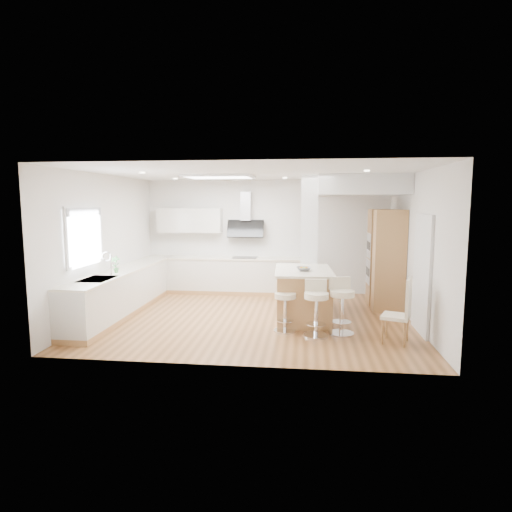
# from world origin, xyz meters

# --- Properties ---
(ground) EXTENTS (6.00, 6.00, 0.00)m
(ground) POSITION_xyz_m (0.00, 0.00, 0.00)
(ground) COLOR #9C6639
(ground) RESTS_ON ground
(ceiling) EXTENTS (6.00, 5.00, 0.02)m
(ceiling) POSITION_xyz_m (0.00, 0.00, 0.00)
(ceiling) COLOR silver
(ceiling) RESTS_ON ground
(wall_back) EXTENTS (6.00, 0.04, 2.80)m
(wall_back) POSITION_xyz_m (0.00, 2.50, 1.40)
(wall_back) COLOR silver
(wall_back) RESTS_ON ground
(wall_left) EXTENTS (0.04, 5.00, 2.80)m
(wall_left) POSITION_xyz_m (-3.00, 0.00, 1.40)
(wall_left) COLOR silver
(wall_left) RESTS_ON ground
(wall_right) EXTENTS (0.04, 5.00, 2.80)m
(wall_right) POSITION_xyz_m (3.00, 0.00, 1.40)
(wall_right) COLOR silver
(wall_right) RESTS_ON ground
(skylight) EXTENTS (4.10, 2.10, 0.06)m
(skylight) POSITION_xyz_m (-0.79, 0.60, 2.77)
(skylight) COLOR silver
(skylight) RESTS_ON ground
(window_left) EXTENTS (0.06, 1.28, 1.07)m
(window_left) POSITION_xyz_m (-2.96, -0.90, 1.69)
(window_left) COLOR white
(window_left) RESTS_ON ground
(doorway_right) EXTENTS (0.05, 1.00, 2.10)m
(doorway_right) POSITION_xyz_m (2.97, -0.60, 1.00)
(doorway_right) COLOR #4D433C
(doorway_right) RESTS_ON ground
(counter_left) EXTENTS (0.63, 4.50, 1.35)m
(counter_left) POSITION_xyz_m (-2.70, 0.23, 0.46)
(counter_left) COLOR #B1814C
(counter_left) RESTS_ON ground
(counter_back) EXTENTS (3.62, 0.63, 2.50)m
(counter_back) POSITION_xyz_m (-0.91, 2.22, 0.70)
(counter_back) COLOR #B1814C
(counter_back) RESTS_ON ground
(pillar) EXTENTS (0.35, 0.35, 2.80)m
(pillar) POSITION_xyz_m (1.05, 0.95, 1.40)
(pillar) COLOR silver
(pillar) RESTS_ON ground
(soffit) EXTENTS (1.78, 2.20, 0.40)m
(soffit) POSITION_xyz_m (2.10, 1.40, 2.60)
(soffit) COLOR silver
(soffit) RESTS_ON ground
(oven_column) EXTENTS (0.63, 1.21, 2.10)m
(oven_column) POSITION_xyz_m (2.68, 1.23, 1.05)
(oven_column) COLOR #B1814C
(oven_column) RESTS_ON ground
(peninsula) EXTENTS (1.14, 1.66, 1.05)m
(peninsula) POSITION_xyz_m (0.94, 0.00, 0.49)
(peninsula) COLOR #B1814C
(peninsula) RESTS_ON ground
(bar_stool_a) EXTENTS (0.39, 0.39, 0.87)m
(bar_stool_a) POSITION_xyz_m (0.64, -0.80, 0.49)
(bar_stool_a) COLOR silver
(bar_stool_a) RESTS_ON ground
(bar_stool_b) EXTENTS (0.46, 0.46, 0.95)m
(bar_stool_b) POSITION_xyz_m (1.17, -1.02, 0.53)
(bar_stool_b) COLOR silver
(bar_stool_b) RESTS_ON ground
(bar_stool_c) EXTENTS (0.52, 0.52, 0.97)m
(bar_stool_c) POSITION_xyz_m (1.60, -0.86, 0.55)
(bar_stool_c) COLOR silver
(bar_stool_c) RESTS_ON ground
(dining_chair) EXTENTS (0.53, 0.53, 1.07)m
(dining_chair) POSITION_xyz_m (2.51, -1.27, 0.57)
(dining_chair) COLOR beige
(dining_chair) RESTS_ON ground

